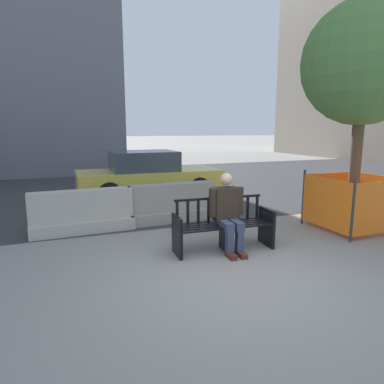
# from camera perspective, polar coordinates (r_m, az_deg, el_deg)

# --- Properties ---
(ground_plane) EXTENTS (200.00, 200.00, 0.00)m
(ground_plane) POSITION_cam_1_polar(r_m,az_deg,el_deg) (4.93, 7.84, -14.04)
(ground_plane) COLOR gray
(street_asphalt) EXTENTS (120.00, 12.00, 0.01)m
(street_asphalt) POSITION_cam_1_polar(r_m,az_deg,el_deg) (12.96, -10.98, 1.22)
(street_asphalt) COLOR #333335
(street_asphalt) RESTS_ON ground
(street_bench) EXTENTS (1.72, 0.61, 0.88)m
(street_bench) POSITION_cam_1_polar(r_m,az_deg,el_deg) (5.86, 5.21, -5.84)
(street_bench) COLOR black
(street_bench) RESTS_ON ground
(seated_person) EXTENTS (0.59, 0.74, 1.31)m
(seated_person) POSITION_cam_1_polar(r_m,az_deg,el_deg) (5.76, 5.98, -3.13)
(seated_person) COLOR #2D2319
(seated_person) RESTS_ON ground
(jersey_barrier_centre) EXTENTS (2.03, 0.76, 0.84)m
(jersey_barrier_centre) POSITION_cam_1_polar(r_m,az_deg,el_deg) (7.74, -3.35, -2.24)
(jersey_barrier_centre) COLOR gray
(jersey_barrier_centre) RESTS_ON ground
(jersey_barrier_left) EXTENTS (2.03, 0.76, 0.84)m
(jersey_barrier_left) POSITION_cam_1_polar(r_m,az_deg,el_deg) (7.25, -17.80, -3.59)
(jersey_barrier_left) COLOR #ADA89E
(jersey_barrier_left) RESTS_ON ground
(street_tree) EXTENTS (2.36, 2.36, 4.46)m
(street_tree) POSITION_cam_1_polar(r_m,az_deg,el_deg) (7.70, 26.72, 18.53)
(street_tree) COLOR brown
(street_tree) RESTS_ON ground
(construction_fence) EXTENTS (1.40, 1.40, 1.18)m
(construction_fence) POSITION_cam_1_polar(r_m,az_deg,el_deg) (7.74, 25.12, -1.31)
(construction_fence) COLOR #2D2D33
(construction_fence) RESTS_ON ground
(car_taxi_near) EXTENTS (4.23, 1.84, 1.39)m
(car_taxi_near) POSITION_cam_1_polar(r_m,az_deg,el_deg) (10.44, -7.36, 2.88)
(car_taxi_near) COLOR #DBC64C
(car_taxi_near) RESTS_ON ground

